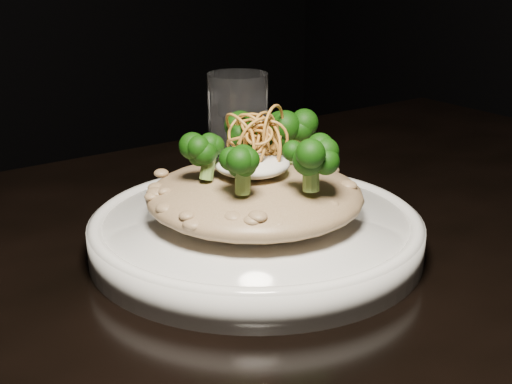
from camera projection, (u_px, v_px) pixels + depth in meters
table at (336, 329)px, 0.67m from camera, size 1.10×0.80×0.75m
plate at (256, 235)px, 0.63m from camera, size 0.29×0.29×0.03m
risotto at (255, 196)px, 0.62m from camera, size 0.19×0.19×0.04m
broccoli at (256, 151)px, 0.59m from camera, size 0.12×0.12×0.04m
cheese at (252, 164)px, 0.60m from camera, size 0.06×0.06×0.02m
shallots at (257, 130)px, 0.60m from camera, size 0.06×0.06×0.04m
drinking_glass at (238, 126)px, 0.81m from camera, size 0.08×0.08×0.12m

